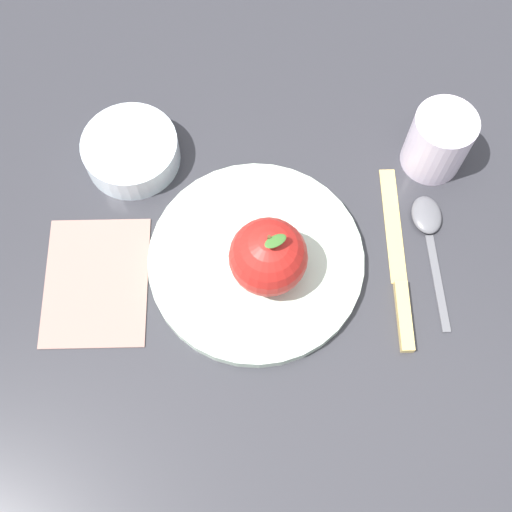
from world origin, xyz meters
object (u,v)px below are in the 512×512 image
object	(u,v)px
dinner_plate	(256,260)
side_bowl	(131,149)
knife	(399,272)
linen_napkin	(96,281)
spoon	(429,228)
apple	(265,256)
cup	(439,140)

from	to	relation	value
dinner_plate	side_bowl	world-z (taller)	side_bowl
knife	linen_napkin	xyz separation A→B (m)	(-0.28, -0.19, -0.00)
dinner_plate	knife	xyz separation A→B (m)	(0.14, 0.07, -0.01)
dinner_plate	spoon	world-z (taller)	dinner_plate
side_bowl	spoon	xyz separation A→B (m)	(0.34, 0.10, -0.02)
side_bowl	apple	bearing A→B (deg)	-11.71
cup	knife	world-z (taller)	cup
cup	spoon	size ratio (longest dim) A/B	0.56
cup	linen_napkin	world-z (taller)	cup
knife	linen_napkin	bearing A→B (deg)	-146.23
side_bowl	spoon	distance (m)	0.36
side_bowl	linen_napkin	world-z (taller)	side_bowl
apple	side_bowl	bearing A→B (deg)	168.29
dinner_plate	knife	bearing A→B (deg)	27.45
apple	knife	bearing A→B (deg)	33.13
dinner_plate	spoon	xyz separation A→B (m)	(0.15, 0.14, -0.00)
dinner_plate	cup	size ratio (longest dim) A/B	2.97
linen_napkin	knife	bearing A→B (deg)	33.77
cup	linen_napkin	xyz separation A→B (m)	(-0.24, -0.34, -0.04)
dinner_plate	apple	bearing A→B (deg)	-26.24
apple	knife	distance (m)	0.16
dinner_plate	cup	xyz separation A→B (m)	(0.11, 0.22, 0.04)
dinner_plate	knife	distance (m)	0.16
knife	side_bowl	bearing A→B (deg)	-173.66
apple	cup	size ratio (longest dim) A/B	1.16
dinner_plate	side_bowl	xyz separation A→B (m)	(-0.20, 0.04, 0.01)
dinner_plate	apple	size ratio (longest dim) A/B	2.57
dinner_plate	linen_napkin	size ratio (longest dim) A/B	1.58
side_bowl	linen_napkin	distance (m)	0.16
knife	spoon	world-z (taller)	spoon
dinner_plate	cup	world-z (taller)	cup
side_bowl	spoon	bearing A→B (deg)	16.76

